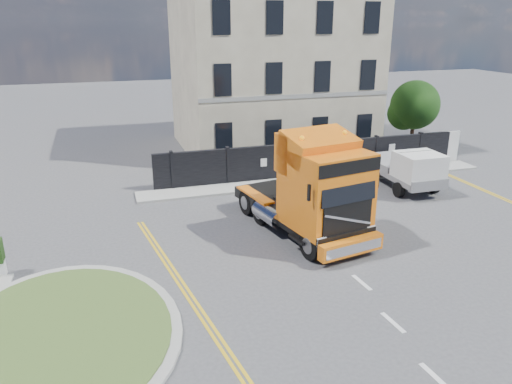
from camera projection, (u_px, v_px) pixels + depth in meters
name	position (u px, v px, depth m)	size (l,w,h in m)	color
ground	(262.00, 258.00, 18.80)	(120.00, 120.00, 0.00)	#424244
traffic_island	(60.00, 335.00, 14.08)	(6.80, 6.80, 0.17)	gray
hoarding_fence	(322.00, 158.00, 28.45)	(18.80, 0.25, 2.00)	black
georgian_building	(271.00, 62.00, 33.48)	(12.30, 10.30, 12.80)	beige
tree	(412.00, 107.00, 32.80)	(3.20, 3.20, 4.80)	#382619
pavement_far	(319.00, 180.00, 27.79)	(20.00, 1.60, 0.12)	gray
truck	(315.00, 193.00, 19.92)	(3.98, 7.65, 4.36)	black
flatbed_pickup	(411.00, 170.00, 25.74)	(2.35, 5.26, 2.18)	slate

